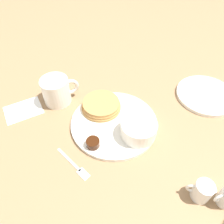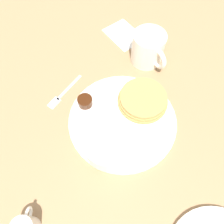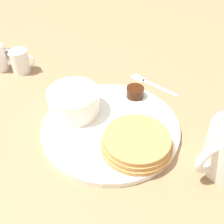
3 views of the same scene
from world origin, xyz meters
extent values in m
plane|color=#93704C|center=(0.00, 0.00, 0.00)|extent=(4.00, 4.00, 0.00)
cylinder|color=white|center=(0.00, 0.00, 0.01)|extent=(0.27, 0.27, 0.01)
cylinder|color=#B78447|center=(0.00, -0.07, 0.02)|extent=(0.13, 0.13, 0.01)
cylinder|color=#B78447|center=(0.00, -0.07, 0.03)|extent=(0.13, 0.13, 0.01)
cylinder|color=#B78447|center=(0.00, -0.07, 0.03)|extent=(0.12, 0.12, 0.01)
cylinder|color=white|center=(-0.03, 0.08, 0.04)|extent=(0.11, 0.11, 0.05)
cylinder|color=white|center=(-0.03, 0.08, 0.06)|extent=(0.09, 0.09, 0.01)
cylinder|color=#38190A|center=(0.10, 0.04, 0.02)|extent=(0.04, 0.04, 0.02)
cylinder|color=white|center=(-0.02, 0.10, 0.02)|extent=(0.04, 0.04, 0.02)
sphere|color=white|center=(-0.02, 0.10, 0.04)|extent=(0.02, 0.02, 0.02)
torus|color=silver|center=(0.05, -0.19, 0.05)|extent=(0.06, 0.03, 0.06)
cylinder|color=white|center=(-0.04, 0.31, 0.03)|extent=(0.04, 0.04, 0.06)
torus|color=white|center=(-0.02, 0.29, 0.03)|extent=(0.03, 0.03, 0.03)
cone|color=white|center=(-0.05, 0.33, 0.05)|extent=(0.02, 0.02, 0.01)
torus|color=white|center=(-0.06, 0.35, 0.04)|extent=(0.04, 0.02, 0.04)
cube|color=silver|center=(0.18, 0.03, 0.00)|extent=(0.03, 0.10, 0.00)
cube|color=silver|center=(0.17, 0.09, 0.00)|extent=(0.03, 0.04, 0.00)
camera|label=1|loc=(0.26, 0.36, 0.55)|focal=35.00mm
camera|label=2|loc=(-0.16, 0.19, 0.51)|focal=35.00mm
camera|label=3|loc=(-0.25, -0.31, 0.40)|focal=45.00mm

